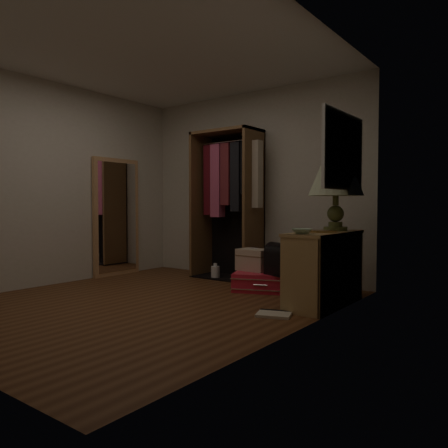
{
  "coord_description": "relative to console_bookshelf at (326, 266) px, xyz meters",
  "views": [
    {
      "loc": [
        3.38,
        -3.14,
        1.02
      ],
      "look_at": [
        0.3,
        0.95,
        0.8
      ],
      "focal_mm": 35.0,
      "sensor_mm": 36.0,
      "label": 1
    }
  ],
  "objects": [
    {
      "name": "white_jug",
      "position": [
        -1.87,
        0.55,
        -0.3
      ],
      "size": [
        0.14,
        0.14,
        0.21
      ],
      "rotation": [
        0.0,
        0.0,
        -0.13
      ],
      "color": "silver",
      "rests_on": "ground"
    },
    {
      "name": "floor_mirror",
      "position": [
        -3.24,
        -0.05,
        0.46
      ],
      "size": [
        0.06,
        0.8,
        1.7
      ],
      "color": "tan",
      "rests_on": "ground"
    },
    {
      "name": "room_walls",
      "position": [
        -1.46,
        -1.0,
        1.11
      ],
      "size": [
        3.52,
        4.02,
        2.6
      ],
      "color": "beige",
      "rests_on": "ground"
    },
    {
      "name": "floor_book",
      "position": [
        -0.19,
        -0.7,
        -0.38
      ],
      "size": [
        0.37,
        0.34,
        0.03
      ],
      "rotation": [
        0.0,
        0.0,
        0.34
      ],
      "color": "beige",
      "rests_on": "ground"
    },
    {
      "name": "open_wardrobe",
      "position": [
        -1.75,
        0.72,
        0.82
      ],
      "size": [
        1.04,
        0.5,
        2.05
      ],
      "color": "brown",
      "rests_on": "ground"
    },
    {
      "name": "table_lamp",
      "position": [
        0.0,
        0.23,
        0.89
      ],
      "size": [
        0.7,
        0.7,
        0.72
      ],
      "rotation": [
        0.0,
        0.0,
        -0.24
      ],
      "color": "#454E26",
      "rests_on": "console_bookshelf"
    },
    {
      "name": "console_bookshelf",
      "position": [
        0.0,
        0.0,
        0.0
      ],
      "size": [
        0.42,
        1.12,
        0.75
      ],
      "color": "#A58250",
      "rests_on": "ground"
    },
    {
      "name": "train_case",
      "position": [
        -1.06,
        0.29,
        -0.04
      ],
      "size": [
        0.41,
        0.29,
        0.28
      ],
      "rotation": [
        0.0,
        0.0,
        -0.05
      ],
      "color": "#BAA58E",
      "rests_on": "pink_suitcase"
    },
    {
      "name": "pink_suitcase",
      "position": [
        -0.89,
        0.24,
        -0.28
      ],
      "size": [
        0.86,
        0.75,
        0.22
      ],
      "rotation": [
        0.0,
        0.0,
        0.39
      ],
      "color": "red",
      "rests_on": "ground"
    },
    {
      "name": "brass_tray",
      "position": [
        0.0,
        -0.08,
        0.37
      ],
      "size": [
        0.34,
        0.34,
        0.02
      ],
      "rotation": [
        0.0,
        0.0,
        -0.18
      ],
      "color": "olive",
      "rests_on": "console_bookshelf"
    },
    {
      "name": "ground",
      "position": [
        -1.54,
        -1.05,
        -0.39
      ],
      "size": [
        4.0,
        4.0,
        0.0
      ],
      "primitive_type": "plane",
      "color": "#532E17",
      "rests_on": "ground"
    },
    {
      "name": "black_bag",
      "position": [
        -0.63,
        0.17,
        0.02
      ],
      "size": [
        0.4,
        0.33,
        0.37
      ],
      "rotation": [
        0.0,
        0.0,
        -0.39
      ],
      "color": "black",
      "rests_on": "pink_suitcase"
    },
    {
      "name": "ceramic_bowl",
      "position": [
        -0.05,
        -0.45,
        0.38
      ],
      "size": [
        0.26,
        0.26,
        0.05
      ],
      "primitive_type": "imported",
      "rotation": [
        0.0,
        0.0,
        0.4
      ],
      "color": "#A4C4A6",
      "rests_on": "console_bookshelf"
    }
  ]
}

